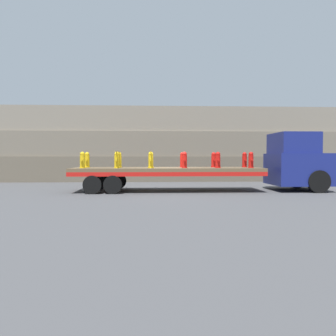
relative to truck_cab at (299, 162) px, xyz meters
The scene contains 18 objects.
ground_plane 6.94m from the truck_cab, behind, with size 120.00×120.00×0.00m, color #474749.
rock_cliff 10.39m from the truck_cab, 131.11° to the left, with size 60.00×3.30×5.31m.
truck_cab is the anchor object (origin of this frame).
flatbed_trailer 7.32m from the truck_cab, behind, with size 9.44×2.66×1.19m.
fire_hydrant_yellow_near_0 10.92m from the truck_cab, behind, with size 0.30×0.48×0.79m.
fire_hydrant_yellow_far_0 10.92m from the truck_cab, behind, with size 0.30×0.48×0.79m.
fire_hydrant_yellow_near_1 9.28m from the truck_cab, behind, with size 0.30×0.48×0.79m.
fire_hydrant_yellow_far_1 9.28m from the truck_cab, behind, with size 0.30×0.48×0.79m.
fire_hydrant_yellow_near_2 7.63m from the truck_cab, behind, with size 0.30×0.48×0.79m.
fire_hydrant_yellow_far_2 7.63m from the truck_cab, behind, with size 0.30×0.48×0.79m.
fire_hydrant_red_near_3 5.99m from the truck_cab, behind, with size 0.30×0.48×0.79m.
fire_hydrant_red_far_3 5.99m from the truck_cab, behind, with size 0.30×0.48×0.79m.
fire_hydrant_red_near_4 4.35m from the truck_cab, behind, with size 0.30×0.48×0.79m.
fire_hydrant_red_far_4 4.35m from the truck_cab, behind, with size 0.30×0.48×0.79m.
fire_hydrant_red_near_5 2.73m from the truck_cab, 168.03° to the right, with size 0.30×0.48×0.79m.
fire_hydrant_red_far_5 2.73m from the truck_cab, 168.03° to the left, with size 0.30×0.48×0.79m.
cargo_strap_rear 9.27m from the truck_cab, behind, with size 0.05×2.77×0.01m.
cargo_strap_middle 7.63m from the truck_cab, behind, with size 0.05×2.77×0.01m.
Camera 1 is at (-0.73, -16.53, 1.70)m, focal length 35.00 mm.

